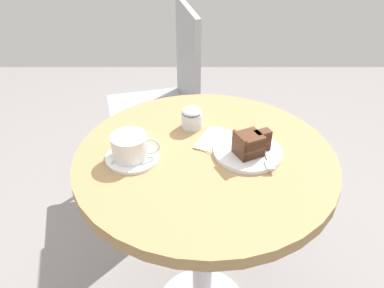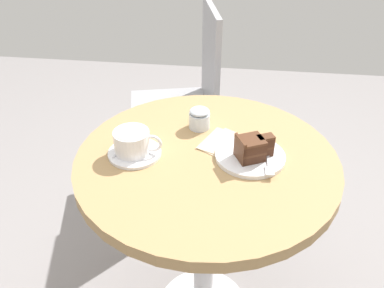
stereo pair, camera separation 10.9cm
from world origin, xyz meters
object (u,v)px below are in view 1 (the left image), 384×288
(teaspoon, at_px, (122,148))
(cake_slice, at_px, (252,144))
(fork, at_px, (269,157))
(cafe_chair, at_px, (171,91))
(coffee_cup, at_px, (132,146))
(saucer, at_px, (134,157))
(cake_plate, at_px, (249,152))
(sugar_pot, at_px, (193,118))
(napkin, at_px, (226,143))

(teaspoon, height_order, cake_slice, cake_slice)
(fork, relative_size, cafe_chair, 0.17)
(coffee_cup, height_order, cafe_chair, cafe_chair)
(saucer, bearing_deg, cake_plate, 4.09)
(cake_plate, height_order, cake_slice, cake_slice)
(sugar_pot, bearing_deg, coffee_cup, -135.41)
(cake_plate, bearing_deg, fork, -35.48)
(fork, height_order, cafe_chair, cafe_chair)
(teaspoon, height_order, cafe_chair, cafe_chair)
(cake_slice, relative_size, sugar_pot, 1.66)
(cake_slice, bearing_deg, cafe_chair, 109.06)
(teaspoon, bearing_deg, cake_plate, -81.93)
(fork, distance_m, sugar_pot, 0.27)
(fork, bearing_deg, coffee_cup, -93.86)
(fork, bearing_deg, cafe_chair, -160.70)
(teaspoon, distance_m, fork, 0.41)
(teaspoon, xyz_separation_m, sugar_pot, (0.20, 0.13, 0.02))
(napkin, bearing_deg, cafe_chair, 105.99)
(cake_plate, bearing_deg, saucer, -175.91)
(saucer, distance_m, fork, 0.37)
(cake_slice, bearing_deg, saucer, -178.46)
(saucer, height_order, coffee_cup, coffee_cup)
(saucer, distance_m, cake_plate, 0.32)
(cafe_chair, height_order, sugar_pot, cafe_chair)
(cake_plate, bearing_deg, cake_slice, -78.35)
(cake_plate, distance_m, napkin, 0.08)
(teaspoon, distance_m, sugar_pot, 0.24)
(cake_slice, distance_m, fork, 0.06)
(napkin, xyz_separation_m, sugar_pot, (-0.10, 0.09, 0.03))
(cafe_chair, distance_m, sugar_pot, 0.65)
(teaspoon, bearing_deg, coffee_cup, -123.12)
(saucer, xyz_separation_m, cake_slice, (0.32, 0.01, 0.04))
(saucer, relative_size, cake_slice, 1.35)
(teaspoon, distance_m, cafe_chair, 0.76)
(cake_slice, bearing_deg, coffee_cup, -178.30)
(coffee_cup, relative_size, cafe_chair, 0.15)
(cake_plate, relative_size, napkin, 0.99)
(coffee_cup, relative_size, napkin, 0.68)
(cake_plate, relative_size, cake_slice, 1.76)
(cafe_chair, bearing_deg, saucer, -18.40)
(coffee_cup, bearing_deg, saucer, 23.18)
(napkin, relative_size, sugar_pot, 2.95)
(saucer, distance_m, cafe_chair, 0.79)
(fork, bearing_deg, cake_plate, -127.72)
(fork, height_order, napkin, fork)
(sugar_pot, bearing_deg, fork, -40.45)
(napkin, bearing_deg, teaspoon, -171.87)
(cake_plate, bearing_deg, cafe_chair, 109.19)
(cafe_chair, bearing_deg, sugar_pot, -4.22)
(sugar_pot, bearing_deg, cafe_chair, 99.68)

